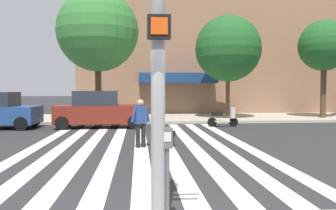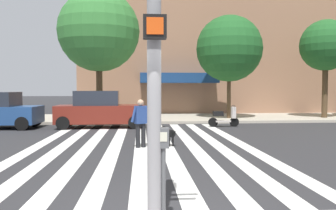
% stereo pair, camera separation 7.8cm
% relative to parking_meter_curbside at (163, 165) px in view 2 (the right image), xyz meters
% --- Properties ---
extents(ground_plane, '(160.00, 160.00, 0.00)m').
position_rel_parking_meter_curbside_xyz_m(ground_plane, '(0.03, 7.95, -1.03)').
color(ground_plane, '#2B2B2D').
extents(sidewalk_far, '(80.00, 6.00, 0.15)m').
position_rel_parking_meter_curbside_xyz_m(sidewalk_far, '(0.03, 18.26, -0.95)').
color(sidewalk_far, '#B4A997').
rests_on(sidewalk_far, ground_plane).
extents(crosswalk_stripes, '(7.65, 14.02, 0.01)m').
position_rel_parking_meter_curbside_xyz_m(crosswalk_stripes, '(-0.28, 7.95, -1.03)').
color(crosswalk_stripes, silver).
rests_on(crosswalk_stripes, ground_plane).
extents(parking_meter_curbside, '(0.14, 0.11, 1.36)m').
position_rel_parking_meter_curbside_xyz_m(parking_meter_curbside, '(0.00, 0.00, 0.00)').
color(parking_meter_curbside, '#515456').
rests_on(parking_meter_curbside, sidewalk_near).
extents(parked_car_behind_first, '(4.47, 1.98, 1.88)m').
position_rel_parking_meter_curbside_xyz_m(parked_car_behind_first, '(-2.39, 13.70, -0.14)').
color(parked_car_behind_first, maroon).
rests_on(parked_car_behind_first, ground_plane).
extents(parked_scooter, '(1.63, 0.50, 1.11)m').
position_rel_parking_meter_curbside_xyz_m(parked_scooter, '(4.04, 13.60, -0.55)').
color(parked_scooter, black).
rests_on(parked_scooter, ground_plane).
extents(street_tree_nearest, '(4.69, 4.69, 7.52)m').
position_rel_parking_meter_curbside_xyz_m(street_tree_nearest, '(-2.69, 16.22, 4.27)').
color(street_tree_nearest, '#4C3823').
rests_on(street_tree_nearest, sidewalk_far).
extents(street_tree_middle, '(4.11, 4.11, 6.39)m').
position_rel_parking_meter_curbside_xyz_m(street_tree_middle, '(5.20, 17.16, 3.44)').
color(street_tree_middle, '#4C3823').
rests_on(street_tree_middle, sidewalk_far).
extents(street_tree_further, '(3.22, 3.22, 6.19)m').
position_rel_parking_meter_curbside_xyz_m(street_tree_further, '(11.37, 17.03, 3.67)').
color(street_tree_further, '#4C3823').
rests_on(street_tree_further, sidewalk_far).
extents(pedestrian_dog_walker, '(0.68, 0.37, 1.64)m').
position_rel_parking_meter_curbside_xyz_m(pedestrian_dog_walker, '(-0.30, 7.44, -0.10)').
color(pedestrian_dog_walker, black).
rests_on(pedestrian_dog_walker, ground_plane).
extents(dog_on_leash, '(0.51, 0.95, 0.65)m').
position_rel_parking_meter_curbside_xyz_m(dog_on_leash, '(0.65, 7.80, -0.59)').
color(dog_on_leash, black).
rests_on(dog_on_leash, ground_plane).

